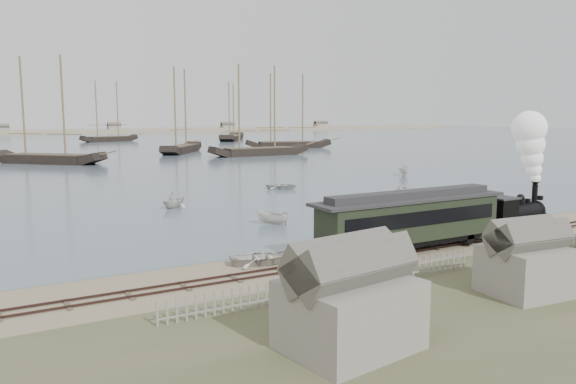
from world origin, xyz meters
TOP-DOWN VIEW (x-y plane):
  - ground at (0.00, 0.00)m, footprint 600.00×600.00m
  - harbor_water at (0.00, 170.00)m, footprint 600.00×336.00m
  - rail_track at (0.00, -2.00)m, footprint 120.00×1.80m
  - picket_fence_west at (-6.50, -7.00)m, footprint 19.00×0.10m
  - picket_fence_east at (12.50, -7.50)m, footprint 15.00×0.10m
  - shed_left at (-10.00, -13.00)m, footprint 5.00×4.00m
  - shed_mid at (2.00, -12.00)m, footprint 4.00×3.50m
  - far_spit at (0.00, 250.00)m, footprint 500.00×20.00m
  - locomotive at (15.21, -2.00)m, footprint 7.38×2.75m
  - passenger_coach at (3.06, -2.00)m, footprint 14.93×2.88m
  - beached_dinghy at (-7.27, 0.13)m, footprint 3.69×4.45m
  - rowboat_1 at (-5.34, 22.88)m, footprint 3.78×3.96m
  - rowboat_2 at (-0.95, 10.39)m, footprint 3.20×2.69m
  - rowboat_3 at (10.79, 29.83)m, footprint 4.36×4.67m
  - rowboat_4 at (20.27, 18.38)m, footprint 3.99×3.95m
  - rowboat_5 at (34.14, 34.02)m, footprint 3.97×3.18m
  - schooner_2 at (-9.82, 82.86)m, footprint 19.76×19.62m
  - schooner_3 at (21.65, 98.28)m, footprint 16.06×19.31m
  - schooner_4 at (33.72, 81.32)m, footprint 22.89×5.41m
  - schooner_5 at (52.99, 101.89)m, footprint 23.46×12.12m
  - schooner_8 at (18.48, 161.44)m, footprint 19.40×8.39m
  - schooner_9 at (57.68, 149.71)m, footprint 18.49×24.16m

SIDE VIEW (x-z plane):
  - ground at x=0.00m, z-range 0.00..0.00m
  - picket_fence_west at x=-6.50m, z-range -0.60..0.60m
  - picket_fence_east at x=12.50m, z-range -0.60..0.60m
  - shed_left at x=-10.00m, z-range -2.05..2.05m
  - shed_mid at x=2.00m, z-range -1.80..1.80m
  - far_spit at x=0.00m, z-range -0.90..0.90m
  - harbor_water at x=0.00m, z-range 0.00..0.06m
  - rail_track at x=0.00m, z-range -0.04..0.12m
  - beached_dinghy at x=-7.27m, z-range 0.00..0.80m
  - rowboat_3 at x=10.79m, z-range 0.06..0.85m
  - rowboat_2 at x=-0.95m, z-range 0.06..1.25m
  - rowboat_5 at x=34.14m, z-range 0.06..1.52m
  - rowboat_4 at x=20.27m, z-range 0.06..1.65m
  - rowboat_1 at x=-5.34m, z-range 0.06..1.68m
  - passenger_coach at x=3.06m, z-range 0.47..4.09m
  - locomotive at x=15.21m, z-range -0.35..8.84m
  - schooner_2 at x=-9.82m, z-range 0.06..20.06m
  - schooner_3 at x=21.65m, z-range 0.06..20.06m
  - schooner_4 at x=33.72m, z-range 0.06..20.06m
  - schooner_5 at x=52.99m, z-range 0.06..20.06m
  - schooner_8 at x=18.48m, z-range 0.06..20.06m
  - schooner_9 at x=57.68m, z-range 0.06..20.06m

